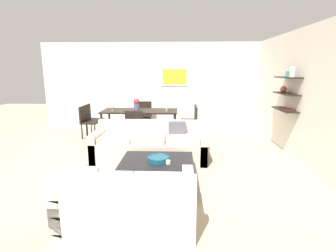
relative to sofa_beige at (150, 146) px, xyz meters
The scene contains 19 objects.
ground_plane 0.45m from the sofa_beige, 77.77° to the right, with size 18.00×18.00×0.00m, color tan.
back_wall_unit 3.39m from the sofa_beige, 83.33° to the left, with size 8.40×0.09×2.70m.
right_wall_shelf_unit 3.29m from the sofa_beige, ahead, with size 0.34×8.20×2.70m.
sofa_beige is the anchor object (origin of this frame).
loveseat_white 2.39m from the sofa_beige, 90.18° to the right, with size 1.60×0.90×0.78m.
coffee_table 1.22m from the sofa_beige, 78.43° to the right, with size 1.21×1.07×0.38m.
decorative_bowl 1.22m from the sofa_beige, 77.09° to the right, with size 0.36×0.36×0.08m.
candle_jar 1.38m from the sofa_beige, 71.49° to the right, with size 0.07×0.07×0.06m, color silver.
dining_table 2.00m from the sofa_beige, 104.81° to the left, with size 2.09×0.89×0.75m.
dining_chair_left_near 2.59m from the sofa_beige, 139.05° to the left, with size 0.44×0.44×0.88m.
dining_chair_foot 1.17m from the sofa_beige, 115.71° to the left, with size 0.44×0.44×0.88m.
dining_chair_left_far 2.87m from the sofa_beige, 132.95° to the left, with size 0.44×0.44×0.88m.
dining_chair_head 2.80m from the sofa_beige, 100.33° to the left, with size 0.44×0.44×0.88m.
dining_chair_right_far 2.31m from the sofa_beige, 65.63° to the left, with size 0.44×0.44×0.88m.
dining_chair_right_near 1.95m from the sofa_beige, 60.72° to the left, with size 0.44×0.44×0.88m.
wine_glass_left_near 2.25m from the sofa_beige, 125.04° to the left, with size 0.08×0.08×0.18m.
wine_glass_right_near 1.89m from the sofa_beige, 82.05° to the left, with size 0.08×0.08×0.15m.
wine_glass_right_far 2.10m from the sofa_beige, 82.92° to the left, with size 0.06×0.06×0.15m.
centerpiece_vase 2.12m from the sofa_beige, 107.14° to the left, with size 0.16×0.16×0.32m.
Camera 1 is at (0.54, -4.92, 1.87)m, focal length 27.82 mm.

